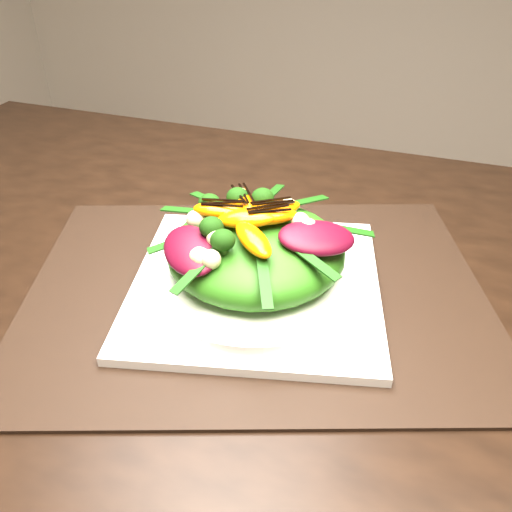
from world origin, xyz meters
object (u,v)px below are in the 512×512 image
(placemat, at_px, (256,289))
(salad_bowl, at_px, (256,274))
(orange_segment, at_px, (248,211))
(plate_base, at_px, (256,284))
(dining_table, at_px, (289,296))
(lettuce_mound, at_px, (256,251))

(placemat, xyz_separation_m, salad_bowl, (-0.00, 0.00, 0.02))
(placemat, bearing_deg, orange_segment, 136.46)
(placemat, distance_m, plate_base, 0.01)
(placemat, bearing_deg, plate_base, 0.00)
(dining_table, bearing_deg, salad_bowl, -142.14)
(dining_table, xyz_separation_m, salad_bowl, (-0.03, -0.03, 0.05))
(dining_table, distance_m, lettuce_mound, 0.09)
(lettuce_mound, bearing_deg, placemat, 26.57)
(dining_table, distance_m, plate_base, 0.05)
(dining_table, distance_m, placemat, 0.05)
(placemat, xyz_separation_m, plate_base, (0.00, 0.00, 0.01))
(plate_base, distance_m, salad_bowl, 0.02)
(plate_base, bearing_deg, orange_segment, 136.46)
(salad_bowl, relative_size, orange_segment, 4.08)
(placemat, height_order, salad_bowl, salad_bowl)
(dining_table, xyz_separation_m, lettuce_mound, (-0.03, -0.03, 0.08))
(lettuce_mound, bearing_deg, plate_base, 26.57)
(plate_base, distance_m, lettuce_mound, 0.05)
(salad_bowl, bearing_deg, plate_base, 0.00)
(dining_table, relative_size, orange_segment, 24.28)
(salad_bowl, xyz_separation_m, orange_segment, (-0.01, 0.01, 0.08))
(placemat, xyz_separation_m, lettuce_mound, (-0.00, -0.00, 0.06))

